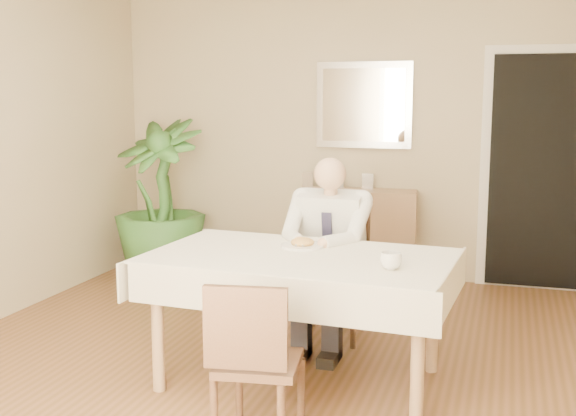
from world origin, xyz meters
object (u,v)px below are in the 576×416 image
(seated_man, at_px, (326,244))
(chair_far, at_px, (336,261))
(coffee_mug, at_px, (391,261))
(dining_table, at_px, (300,269))
(sideboard, at_px, (358,235))
(chair_near, at_px, (253,356))
(potted_palm, at_px, (160,200))

(seated_man, bearing_deg, chair_far, 90.00)
(coffee_mug, bearing_deg, seated_man, 125.04)
(dining_table, bearing_deg, sideboard, 97.43)
(chair_near, relative_size, coffee_mug, 7.15)
(chair_far, distance_m, coffee_mug, 1.23)
(chair_far, distance_m, sideboard, 1.50)
(dining_table, bearing_deg, seated_man, 93.87)
(sideboard, distance_m, potted_palm, 1.80)
(dining_table, relative_size, chair_near, 2.19)
(seated_man, height_order, coffee_mug, seated_man)
(dining_table, distance_m, coffee_mug, 0.59)
(chair_far, relative_size, seated_man, 0.73)
(chair_far, height_order, potted_palm, potted_palm)
(chair_near, height_order, sideboard, chair_near)
(chair_near, bearing_deg, coffee_mug, 42.05)
(dining_table, xyz_separation_m, coffee_mug, (0.55, -0.19, 0.13))
(coffee_mug, height_order, sideboard, coffee_mug)
(sideboard, bearing_deg, dining_table, -92.35)
(coffee_mug, xyz_separation_m, potted_palm, (-2.40, 2.08, -0.08))
(dining_table, distance_m, sideboard, 2.39)
(chair_near, distance_m, potted_palm, 3.31)
(seated_man, bearing_deg, coffee_mug, -54.96)
(chair_far, relative_size, chair_near, 1.12)
(seated_man, xyz_separation_m, sideboard, (-0.15, 1.78, -0.29))
(potted_palm, bearing_deg, sideboard, 15.84)
(chair_far, bearing_deg, dining_table, -83.78)
(chair_far, xyz_separation_m, sideboard, (-0.15, 1.49, -0.11))
(chair_near, bearing_deg, potted_palm, 115.83)
(chair_far, distance_m, chair_near, 1.72)
(coffee_mug, bearing_deg, chair_near, -129.35)
(chair_near, height_order, coffee_mug, coffee_mug)
(chair_near, height_order, seated_man, seated_man)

